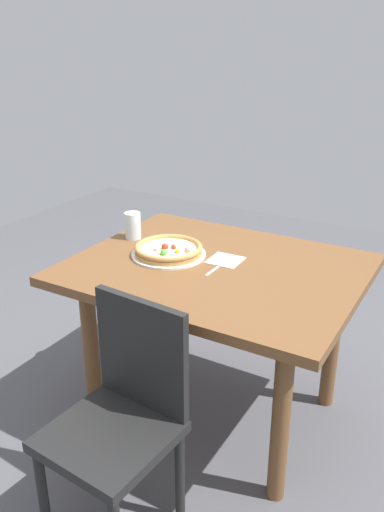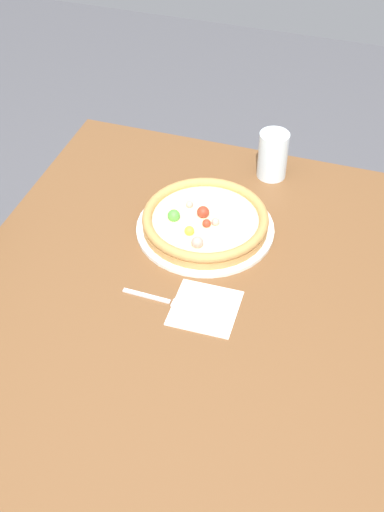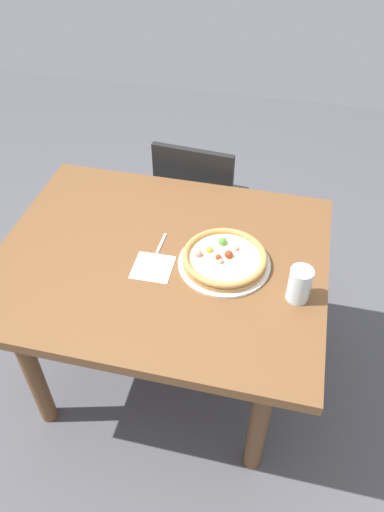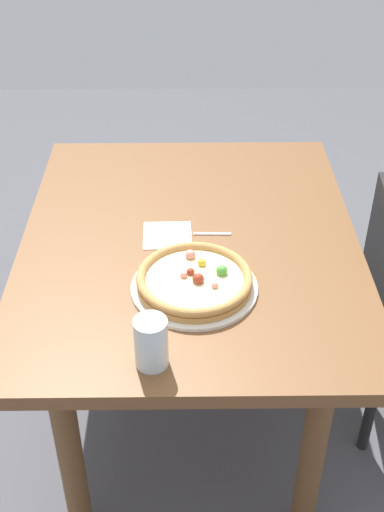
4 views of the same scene
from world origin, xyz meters
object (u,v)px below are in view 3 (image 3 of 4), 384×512
(plate, at_px, (224,263))
(drinking_glass, at_px, (300,284))
(napkin, at_px, (153,267))
(pizza, at_px, (224,258))
(chair_near, at_px, (200,205))
(dining_table, at_px, (162,276))
(fork, at_px, (158,250))

(plate, bearing_deg, drinking_glass, 159.26)
(plate, distance_m, napkin, 0.26)
(pizza, bearing_deg, chair_near, -70.80)
(dining_table, xyz_separation_m, plate, (-0.24, -0.01, 0.11))
(drinking_glass, distance_m, napkin, 0.52)
(plate, bearing_deg, fork, -3.18)
(chair_near, relative_size, napkin, 6.19)
(drinking_glass, bearing_deg, dining_table, -10.30)
(dining_table, height_order, napkin, napkin)
(plate, bearing_deg, dining_table, 2.33)
(fork, relative_size, drinking_glass, 1.29)
(plate, relative_size, fork, 2.02)
(pizza, xyz_separation_m, drinking_glass, (-0.27, 0.10, 0.03))
(chair_near, relative_size, pizza, 2.85)
(fork, bearing_deg, napkin, 5.42)
(dining_table, bearing_deg, fork, -55.84)
(chair_near, height_order, plate, chair_near)
(pizza, bearing_deg, dining_table, 2.47)
(plate, bearing_deg, pizza, -37.37)
(drinking_glass, bearing_deg, napkin, -2.84)
(plate, relative_size, pizza, 1.10)
(dining_table, height_order, fork, fork)
(chair_near, height_order, fork, chair_near)
(dining_table, height_order, drinking_glass, drinking_glass)
(drinking_glass, xyz_separation_m, napkin, (0.51, -0.03, -0.06))
(chair_near, xyz_separation_m, fork, (0.01, 0.68, 0.30))
(plate, height_order, napkin, plate)
(chair_near, relative_size, plate, 2.59)
(plate, xyz_separation_m, pizza, (0.00, -0.00, 0.03))
(pizza, relative_size, napkin, 2.18)
(pizza, distance_m, fork, 0.25)
(fork, bearing_deg, drinking_glass, 78.89)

